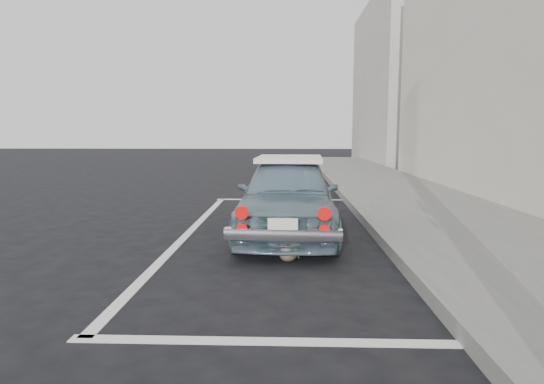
# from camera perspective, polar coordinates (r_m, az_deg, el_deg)

# --- Properties ---
(ground) EXTENTS (80.00, 80.00, 0.00)m
(ground) POSITION_cam_1_polar(r_m,az_deg,el_deg) (3.92, -6.82, -14.92)
(ground) COLOR black
(ground) RESTS_ON ground
(sidewalk) EXTENTS (2.80, 40.00, 0.15)m
(sidewalk) POSITION_cam_1_polar(r_m,az_deg,el_deg) (6.33, 26.55, -6.27)
(sidewalk) COLOR slate
(sidewalk) RESTS_ON ground
(building_far) EXTENTS (3.50, 10.00, 8.00)m
(building_far) POSITION_cam_1_polar(r_m,az_deg,el_deg) (24.41, 16.02, 13.04)
(building_far) COLOR #B3ABA2
(building_far) RESTS_ON ground
(pline_rear) EXTENTS (3.00, 0.12, 0.01)m
(pline_rear) POSITION_cam_1_polar(r_m,az_deg,el_deg) (3.42, 0.57, -18.26)
(pline_rear) COLOR silver
(pline_rear) RESTS_ON ground
(pline_front) EXTENTS (3.00, 0.12, 0.01)m
(pline_front) POSITION_cam_1_polar(r_m,az_deg,el_deg) (10.19, 1.50, -0.96)
(pline_front) COLOR silver
(pline_front) RESTS_ON ground
(pline_side) EXTENTS (0.12, 7.00, 0.01)m
(pline_side) POSITION_cam_1_polar(r_m,az_deg,el_deg) (6.91, -10.47, -5.11)
(pline_side) COLOR silver
(pline_side) RESTS_ON ground
(retro_coupe) EXTENTS (1.51, 3.47, 1.16)m
(retro_coupe) POSITION_cam_1_polar(r_m,az_deg,el_deg) (6.63, 2.09, -0.39)
(retro_coupe) COLOR slate
(retro_coupe) RESTS_ON ground
(cat) EXTENTS (0.29, 0.51, 0.28)m
(cat) POSITION_cam_1_polar(r_m,az_deg,el_deg) (5.33, 2.08, -7.37)
(cat) COLOR #64564C
(cat) RESTS_ON ground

